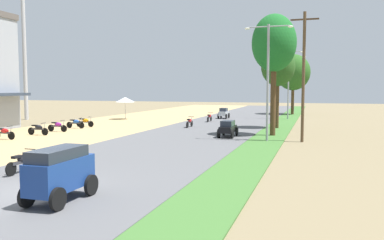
# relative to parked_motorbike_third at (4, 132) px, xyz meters

# --- Properties ---
(ground_plane) EXTENTS (180.00, 180.00, 0.00)m
(ground_plane) POSITION_rel_parked_motorbike_third_xyz_m (11.59, -10.87, -0.55)
(ground_plane) COLOR #7A6B4C
(road_strip) EXTENTS (9.00, 140.00, 0.08)m
(road_strip) POSITION_rel_parked_motorbike_third_xyz_m (11.59, -10.87, -0.51)
(road_strip) COLOR #565659
(road_strip) RESTS_ON ground
(median_strip) EXTENTS (2.40, 140.00, 0.06)m
(median_strip) POSITION_rel_parked_motorbike_third_xyz_m (17.29, -10.87, -0.52)
(median_strip) COLOR #3D6B2D
(median_strip) RESTS_ON ground
(parked_motorbike_third) EXTENTS (1.80, 0.54, 0.94)m
(parked_motorbike_third) POSITION_rel_parked_motorbike_third_xyz_m (0.00, 0.00, 0.00)
(parked_motorbike_third) COLOR black
(parked_motorbike_third) RESTS_ON dirt_shoulder
(parked_motorbike_fourth) EXTENTS (1.80, 0.54, 0.94)m
(parked_motorbike_fourth) POSITION_rel_parked_motorbike_third_xyz_m (0.53, 2.81, 0.00)
(parked_motorbike_fourth) COLOR black
(parked_motorbike_fourth) RESTS_ON dirt_shoulder
(parked_motorbike_fifth) EXTENTS (1.80, 0.54, 0.94)m
(parked_motorbike_fifth) POSITION_rel_parked_motorbike_third_xyz_m (0.45, 5.24, 0.00)
(parked_motorbike_fifth) COLOR black
(parked_motorbike_fifth) RESTS_ON dirt_shoulder
(parked_motorbike_sixth) EXTENTS (1.80, 0.54, 0.94)m
(parked_motorbike_sixth) POSITION_rel_parked_motorbike_third_xyz_m (0.25, 8.03, 0.00)
(parked_motorbike_sixth) COLOR black
(parked_motorbike_sixth) RESTS_ON dirt_shoulder
(parked_motorbike_seventh) EXTENTS (1.80, 0.54, 0.94)m
(parked_motorbike_seventh) POSITION_rel_parked_motorbike_third_xyz_m (0.31, 9.44, 0.00)
(parked_motorbike_seventh) COLOR black
(parked_motorbike_seventh) RESTS_ON dirt_shoulder
(vendor_umbrella) EXTENTS (2.20, 2.20, 2.52)m
(vendor_umbrella) POSITION_rel_parked_motorbike_third_xyz_m (-0.37, 18.69, 1.75)
(vendor_umbrella) COLOR #99999E
(vendor_umbrella) RESTS_ON dirt_shoulder
(median_tree_nearest) EXTENTS (3.27, 3.27, 8.98)m
(median_tree_nearest) POSITION_rel_parked_motorbike_third_xyz_m (17.42, 8.03, 6.29)
(median_tree_nearest) COLOR #4C351E
(median_tree_nearest) RESTS_ON median_strip
(median_tree_second) EXTENTS (2.95, 2.95, 7.16)m
(median_tree_second) POSITION_rel_parked_motorbike_third_xyz_m (17.21, 13.70, 4.91)
(median_tree_second) COLOR #4C351E
(median_tree_second) RESTS_ON median_strip
(median_tree_third) EXTENTS (4.57, 4.57, 8.17)m
(median_tree_third) POSITION_rel_parked_motorbike_third_xyz_m (17.40, 33.42, 5.20)
(median_tree_third) COLOR #4C351E
(median_tree_third) RESTS_ON median_strip
(streetlamp_near) EXTENTS (3.16, 0.20, 7.72)m
(streetlamp_near) POSITION_rel_parked_motorbike_third_xyz_m (17.39, 4.74, 3.96)
(streetlamp_near) COLOR gray
(streetlamp_near) RESTS_ON median_strip
(streetlamp_mid) EXTENTS (3.16, 0.20, 7.87)m
(streetlamp_mid) POSITION_rel_parked_motorbike_third_xyz_m (17.39, 24.60, 4.04)
(streetlamp_mid) COLOR gray
(streetlamp_mid) RESTS_ON median_strip
(streetlamp_far) EXTENTS (3.16, 0.20, 8.20)m
(streetlamp_far) POSITION_rel_parked_motorbike_third_xyz_m (17.39, 36.37, 4.21)
(streetlamp_far) COLOR gray
(streetlamp_far) RESTS_ON median_strip
(utility_pole_near) EXTENTS (1.80, 0.20, 8.57)m
(utility_pole_near) POSITION_rel_parked_motorbike_third_xyz_m (19.65, 5.31, 3.92)
(utility_pole_near) COLOR brown
(utility_pole_near) RESTS_ON ground
(car_van_blue) EXTENTS (1.19, 2.41, 1.67)m
(car_van_blue) POSITION_rel_parked_motorbike_third_xyz_m (13.03, -11.55, 0.47)
(car_van_blue) COLOR navy
(car_van_blue) RESTS_ON road_strip
(car_sedan_black) EXTENTS (1.10, 2.26, 1.19)m
(car_sedan_black) POSITION_rel_parked_motorbike_third_xyz_m (14.46, 5.88, 0.19)
(car_sedan_black) COLOR black
(car_sedan_black) RESTS_ON road_strip
(car_hatchback_silver) EXTENTS (1.04, 2.00, 1.23)m
(car_hatchback_silver) POSITION_rel_parked_motorbike_third_xyz_m (10.18, 23.02, 0.19)
(car_hatchback_silver) COLOR #B7BCC1
(car_hatchback_silver) RESTS_ON road_strip
(motorbike_ahead_second) EXTENTS (0.54, 1.80, 0.94)m
(motorbike_ahead_second) POSITION_rel_parked_motorbike_third_xyz_m (8.98, -8.54, 0.02)
(motorbike_ahead_second) COLOR black
(motorbike_ahead_second) RESTS_ON road_strip
(motorbike_ahead_third) EXTENTS (0.54, 1.80, 0.94)m
(motorbike_ahead_third) POSITION_rel_parked_motorbike_third_xyz_m (9.62, 11.85, 0.02)
(motorbike_ahead_third) COLOR black
(motorbike_ahead_third) RESTS_ON road_strip
(motorbike_ahead_fourth) EXTENTS (0.54, 1.80, 0.94)m
(motorbike_ahead_fourth) POSITION_rel_parked_motorbike_third_xyz_m (9.77, 18.18, 0.02)
(motorbike_ahead_fourth) COLOR black
(motorbike_ahead_fourth) RESTS_ON road_strip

